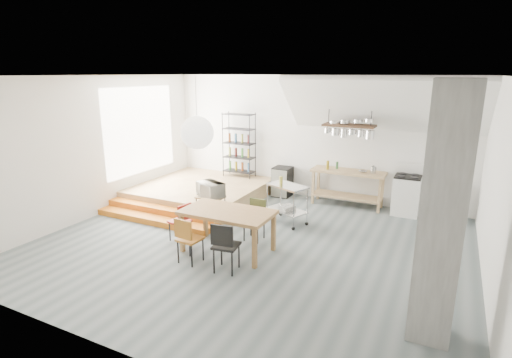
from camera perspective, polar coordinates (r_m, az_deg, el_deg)
The scene contains 26 objects.
floor at distance 7.93m, azimuth -0.71°, elevation -9.24°, with size 8.00×8.00×0.00m, color #556062.
wall_back at distance 10.61m, azimuth 7.91°, elevation 5.85°, with size 8.00×0.04×3.20m, color silver.
wall_left at distance 9.87m, azimuth -21.98°, elevation 4.23°, with size 0.04×7.00×3.20m, color silver.
wall_right at distance 6.69m, azimuth 31.45°, elevation -1.59°, with size 0.04×7.00×3.20m, color silver.
ceiling at distance 7.24m, azimuth -0.79°, elevation 14.54°, with size 8.00×7.00×0.02m, color white.
slope_ceiling at distance 9.49m, azimuth 17.44°, elevation 10.04°, with size 4.40×1.80×0.15m, color white.
window_pane at distance 10.87m, azimuth -16.15°, elevation 6.69°, with size 0.02×2.50×2.20m, color white.
platform at distance 10.69m, azimuth -7.82°, elevation -1.78°, with size 3.00×3.00×0.40m, color #97764B.
step_lower at distance 9.27m, azimuth -14.55°, elevation -5.65°, with size 3.00×0.35×0.13m, color orange.
step_upper at distance 9.49m, azimuth -13.20°, elevation -4.64°, with size 3.00×0.35×0.27m, color orange.
concrete_column at distance 5.22m, azimuth 25.04°, elevation -4.99°, with size 0.50×0.50×3.20m, color slate.
kitchen_counter at distance 10.19m, azimuth 12.95°, elevation -0.37°, with size 1.80×0.60×0.91m.
stove at distance 10.03m, azimuth 20.70°, elevation -2.09°, with size 0.60×0.60×1.18m.
pot_rack at distance 9.70m, azimuth 13.26°, elevation 7.00°, with size 1.20×0.50×1.43m.
wire_shelving at distance 11.17m, azimuth -2.44°, elevation 5.02°, with size 0.88×0.38×1.80m.
microwave_shelf at distance 9.01m, azimuth -6.51°, elevation -2.63°, with size 0.60×0.40×0.16m.
paper_lantern at distance 7.35m, azimuth -8.38°, elevation 6.56°, with size 0.60×0.60×0.60m, color white.
dining_table at distance 7.40m, azimuth -4.09°, elevation -5.18°, with size 1.68×0.95×0.80m.
chair_mustard at distance 7.08m, azimuth -9.78°, elevation -8.11°, with size 0.42×0.42×0.84m.
chair_black at distance 6.69m, azimuth -4.51°, elevation -9.13°, with size 0.46×0.46×0.89m.
chair_olive at distance 8.00m, azimuth -0.05°, elevation -5.27°, with size 0.37×0.37×0.81m.
chair_red at distance 8.02m, azimuth -10.56°, elevation -5.61°, with size 0.43×0.43×0.79m.
rolling_cart at distance 8.83m, azimuth 4.45°, elevation -2.80°, with size 1.00×0.78×0.88m.
mini_fridge at distance 10.81m, azimuth 3.78°, elevation -0.37°, with size 0.47×0.47×0.80m, color black.
microwave at distance 8.95m, azimuth -6.55°, elevation -1.50°, with size 0.60×0.41×0.33m, color beige.
bowl at distance 9.99m, azimuth 15.01°, elevation 1.02°, with size 0.19×0.19×0.05m, color silver.
Camera 1 is at (3.29, -6.45, 3.25)m, focal length 28.00 mm.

